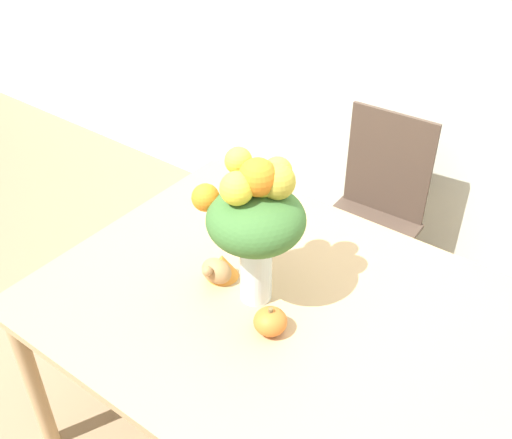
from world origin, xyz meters
The scene contains 6 objects.
wall_back centered at (0.00, 1.34, 1.35)m, with size 8.00×0.06×2.70m.
dining_table centered at (0.00, 0.00, 0.67)m, with size 1.56×1.16×0.74m.
flower_vase centered at (-0.11, -0.01, 1.05)m, with size 0.35×0.32×0.51m.
pumpkin centered at (0.02, -0.11, 0.78)m, with size 0.10×0.10×0.09m.
turkey_figurine centered at (-0.25, -0.01, 0.78)m, with size 0.11×0.15×0.09m.
dining_chair_near_window centered at (-0.16, 0.94, 0.49)m, with size 0.44×0.44×0.96m.
Camera 1 is at (0.75, -1.15, 2.08)m, focal length 42.00 mm.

